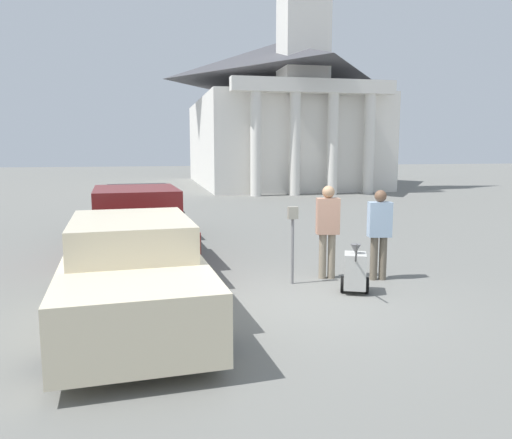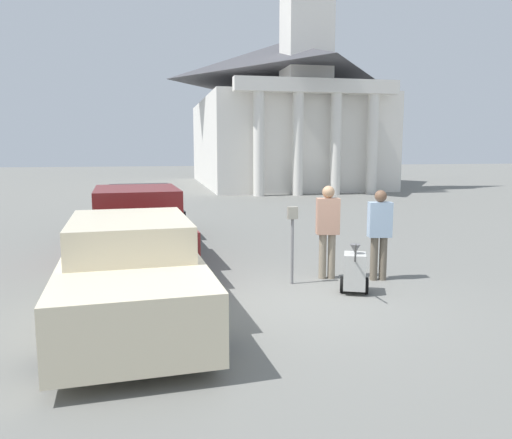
# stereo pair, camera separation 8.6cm
# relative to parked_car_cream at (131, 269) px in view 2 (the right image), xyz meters

# --- Properties ---
(ground_plane) EXTENTS (120.00, 120.00, 0.00)m
(ground_plane) POSITION_rel_parked_car_cream_xyz_m (2.62, 0.10, -0.69)
(ground_plane) COLOR slate
(parked_car_cream) EXTENTS (2.22, 5.37, 1.47)m
(parked_car_cream) POSITION_rel_parked_car_cream_xyz_m (0.00, 0.00, 0.00)
(parked_car_cream) COLOR beige
(parked_car_cream) RESTS_ON ground_plane
(parked_car_maroon) EXTENTS (2.30, 5.37, 1.62)m
(parked_car_maroon) POSITION_rel_parked_car_cream_xyz_m (0.00, 3.48, 0.05)
(parked_car_maroon) COLOR maroon
(parked_car_maroon) RESTS_ON ground_plane
(parked_car_black) EXTENTS (2.27, 4.93, 1.41)m
(parked_car_black) POSITION_rel_parked_car_cream_xyz_m (-0.00, 6.78, -0.02)
(parked_car_black) COLOR black
(parked_car_black) RESTS_ON ground_plane
(parking_meter) EXTENTS (0.18, 0.09, 1.41)m
(parking_meter) POSITION_rel_parked_car_cream_xyz_m (2.78, 1.12, 0.29)
(parking_meter) COLOR slate
(parking_meter) RESTS_ON ground_plane
(person_worker) EXTENTS (0.45, 0.29, 1.75)m
(person_worker) POSITION_rel_parked_car_cream_xyz_m (3.53, 1.36, 0.31)
(person_worker) COLOR gray
(person_worker) RESTS_ON ground_plane
(person_supervisor) EXTENTS (0.45, 0.29, 1.68)m
(person_supervisor) POSITION_rel_parked_car_cream_xyz_m (4.43, 1.06, 0.27)
(person_supervisor) COLOR #665B4C
(person_supervisor) RESTS_ON ground_plane
(equipment_cart) EXTENTS (0.57, 0.99, 1.00)m
(equipment_cart) POSITION_rel_parked_car_cream_xyz_m (3.65, 0.34, -0.30)
(equipment_cart) COLOR #B2B2AD
(equipment_cart) RESTS_ON ground_plane
(church) EXTENTS (10.42, 15.71, 23.95)m
(church) POSITION_rel_parked_car_cream_xyz_m (8.70, 24.81, 4.59)
(church) COLOR silver
(church) RESTS_ON ground_plane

